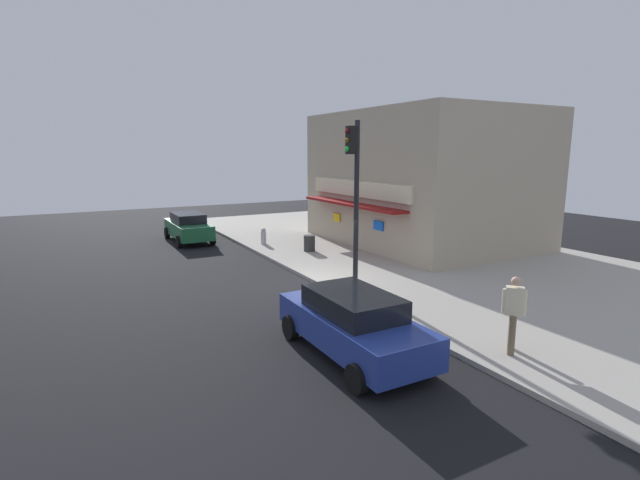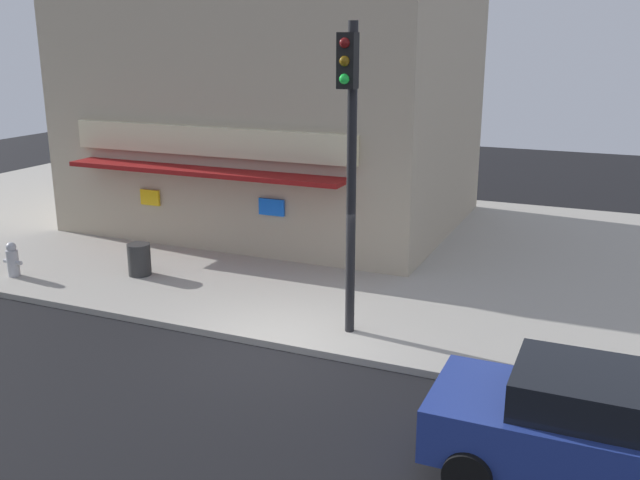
{
  "view_description": "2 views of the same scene",
  "coord_description": "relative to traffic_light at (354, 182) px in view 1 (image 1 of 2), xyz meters",
  "views": [
    {
      "loc": [
        14.85,
        -7.91,
        4.88
      ],
      "look_at": [
        -0.0,
        0.23,
        1.66
      ],
      "focal_mm": 26.11,
      "sensor_mm": 36.0,
      "label": 1
    },
    {
      "loc": [
        5.66,
        -10.89,
        5.63
      ],
      "look_at": [
        0.21,
        1.68,
        1.73
      ],
      "focal_mm": 39.64,
      "sensor_mm": 36.0,
      "label": 2
    }
  ],
  "objects": [
    {
      "name": "parked_car_green",
      "position": [
        -11.93,
        -3.11,
        -3.01
      ],
      "size": [
        4.49,
        1.97,
        1.57
      ],
      "color": "#1E6038",
      "rests_on": "ground_plane"
    },
    {
      "name": "sidewalk",
      "position": [
        -1.1,
        5.91,
        -3.76
      ],
      "size": [
        37.27,
        13.8,
        0.14
      ],
      "primitive_type": "cube",
      "color": "#A39E93",
      "rests_on": "ground_plane"
    },
    {
      "name": "trash_can",
      "position": [
        -5.89,
        1.28,
        -3.31
      ],
      "size": [
        0.55,
        0.55,
        0.77
      ],
      "primitive_type": "cylinder",
      "color": "#2D2D2D",
      "rests_on": "sidewalk"
    },
    {
      "name": "ground_plane",
      "position": [
        -1.1,
        -0.99,
        -3.83
      ],
      "size": [
        55.91,
        55.91,
        0.0
      ],
      "primitive_type": "plane",
      "color": "black"
    },
    {
      "name": "parked_car_blue",
      "position": [
        4.79,
        -3.09,
        -3.01
      ],
      "size": [
        4.59,
        2.07,
        1.58
      ],
      "color": "navy",
      "rests_on": "ground_plane"
    },
    {
      "name": "traffic_light",
      "position": [
        0.0,
        0.0,
        0.0
      ],
      "size": [
        0.32,
        0.58,
        5.81
      ],
      "color": "black",
      "rests_on": "sidewalk"
    },
    {
      "name": "pedestrian",
      "position": [
        6.73,
        0.19,
        -2.67
      ],
      "size": [
        0.49,
        0.54,
        1.86
      ],
      "color": "brown",
      "rests_on": "sidewalk"
    },
    {
      "name": "corner_building",
      "position": [
        -5.3,
        7.71,
        -0.32
      ],
      "size": [
        10.85,
        8.99,
        6.75
      ],
      "color": "tan",
      "rests_on": "sidewalk"
    },
    {
      "name": "fire_hydrant",
      "position": [
        -8.63,
        -0.01,
        -3.29
      ],
      "size": [
        0.52,
        0.28,
        0.84
      ],
      "color": "#B2B2B7",
      "rests_on": "sidewalk"
    }
  ]
}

